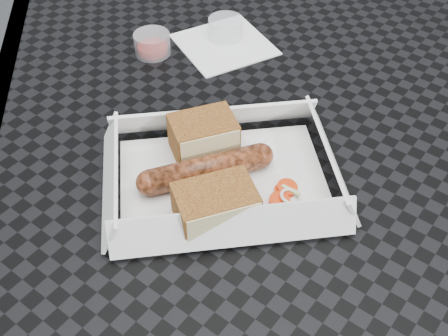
# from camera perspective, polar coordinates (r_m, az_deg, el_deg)

# --- Properties ---
(patio_table) EXTENTS (0.80, 0.80, 0.74)m
(patio_table) POSITION_cam_1_polar(r_m,az_deg,el_deg) (0.73, 8.82, -1.09)
(patio_table) COLOR black
(patio_table) RESTS_ON ground
(food_tray) EXTENTS (0.22, 0.15, 0.00)m
(food_tray) POSITION_cam_1_polar(r_m,az_deg,el_deg) (0.61, -0.12, -1.20)
(food_tray) COLOR white
(food_tray) RESTS_ON patio_table
(bratwurst) EXTENTS (0.15, 0.05, 0.03)m
(bratwurst) POSITION_cam_1_polar(r_m,az_deg,el_deg) (0.60, -1.82, -0.11)
(bratwurst) COLOR brown
(bratwurst) RESTS_ON food_tray
(bread_near) EXTENTS (0.08, 0.06, 0.04)m
(bread_near) POSITION_cam_1_polar(r_m,az_deg,el_deg) (0.63, -2.10, 3.28)
(bread_near) COLOR brown
(bread_near) RESTS_ON food_tray
(bread_far) EXTENTS (0.09, 0.07, 0.04)m
(bread_far) POSITION_cam_1_polar(r_m,az_deg,el_deg) (0.56, -0.87, -3.81)
(bread_far) COLOR brown
(bread_far) RESTS_ON food_tray
(veg_garnish) EXTENTS (0.03, 0.03, 0.00)m
(veg_garnish) POSITION_cam_1_polar(r_m,az_deg,el_deg) (0.59, 6.58, -2.71)
(veg_garnish) COLOR red
(veg_garnish) RESTS_ON food_tray
(napkin) EXTENTS (0.15, 0.15, 0.00)m
(napkin) POSITION_cam_1_polar(r_m,az_deg,el_deg) (0.82, 0.03, 12.44)
(napkin) COLOR white
(napkin) RESTS_ON patio_table
(condiment_cup_sauce) EXTENTS (0.05, 0.05, 0.03)m
(condiment_cup_sauce) POSITION_cam_1_polar(r_m,az_deg,el_deg) (0.80, -7.30, 12.41)
(condiment_cup_sauce) COLOR maroon
(condiment_cup_sauce) RESTS_ON patio_table
(condiment_cup_empty) EXTENTS (0.05, 0.05, 0.03)m
(condiment_cup_empty) POSITION_cam_1_polar(r_m,az_deg,el_deg) (0.83, 0.17, 13.98)
(condiment_cup_empty) COLOR silver
(condiment_cup_empty) RESTS_ON patio_table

